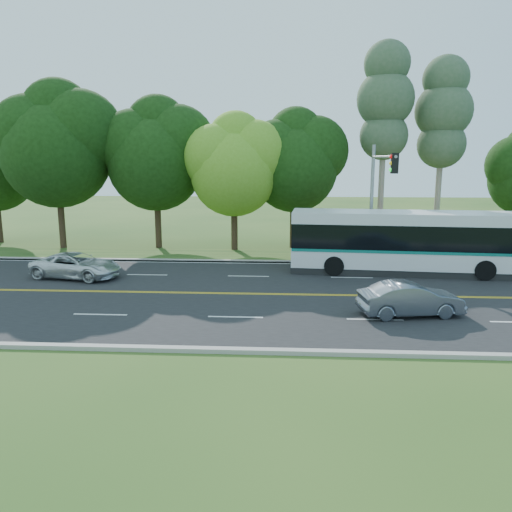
# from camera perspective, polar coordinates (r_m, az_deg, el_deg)

# --- Properties ---
(ground) EXTENTS (120.00, 120.00, 0.00)m
(ground) POSITION_cam_1_polar(r_m,az_deg,el_deg) (23.32, -0.28, -4.38)
(ground) COLOR #274A18
(ground) RESTS_ON ground
(road) EXTENTS (60.00, 14.00, 0.02)m
(road) POSITION_cam_1_polar(r_m,az_deg,el_deg) (23.32, -0.28, -4.36)
(road) COLOR black
(road) RESTS_ON ground
(curb_north) EXTENTS (60.00, 0.30, 0.15)m
(curb_north) POSITION_cam_1_polar(r_m,az_deg,el_deg) (30.25, 0.57, -0.62)
(curb_north) COLOR #A09990
(curb_north) RESTS_ON ground
(curb_south) EXTENTS (60.00, 0.30, 0.15)m
(curb_south) POSITION_cam_1_polar(r_m,az_deg,el_deg) (16.54, -1.87, -10.76)
(curb_south) COLOR #A09990
(curb_south) RESTS_ON ground
(grass_verge) EXTENTS (60.00, 4.00, 0.10)m
(grass_verge) POSITION_cam_1_polar(r_m,az_deg,el_deg) (32.06, 0.73, 0.01)
(grass_verge) COLOR #274A18
(grass_verge) RESTS_ON ground
(lane_markings) EXTENTS (57.60, 13.82, 0.00)m
(lane_markings) POSITION_cam_1_polar(r_m,az_deg,el_deg) (23.32, -0.51, -4.32)
(lane_markings) COLOR gold
(lane_markings) RESTS_ON road
(tree_row) EXTENTS (44.70, 9.10, 13.84)m
(tree_row) POSITION_cam_1_polar(r_m,az_deg,el_deg) (35.18, -7.60, 11.84)
(tree_row) COLOR black
(tree_row) RESTS_ON ground
(bougainvillea_hedge) EXTENTS (9.50, 2.25, 1.50)m
(bougainvillea_hedge) POSITION_cam_1_polar(r_m,az_deg,el_deg) (31.60, 13.79, 0.75)
(bougainvillea_hedge) COLOR maroon
(bougainvillea_hedge) RESTS_ON ground
(traffic_signal) EXTENTS (0.42, 6.10, 7.00)m
(traffic_signal) POSITION_cam_1_polar(r_m,az_deg,el_deg) (28.33, 13.77, 7.65)
(traffic_signal) COLOR gray
(traffic_signal) RESTS_ON ground
(transit_bus) EXTENTS (13.01, 3.80, 3.36)m
(transit_bus) POSITION_cam_1_polar(r_m,az_deg,el_deg) (28.49, 17.18, 1.43)
(transit_bus) COLOR silver
(transit_bus) RESTS_ON road
(sedan) EXTENTS (4.28, 2.10, 1.35)m
(sedan) POSITION_cam_1_polar(r_m,az_deg,el_deg) (20.94, 17.24, -4.74)
(sedan) COLOR slate
(sedan) RESTS_ON road
(suv) EXTENTS (5.03, 3.04, 1.31)m
(suv) POSITION_cam_1_polar(r_m,az_deg,el_deg) (27.92, -19.83, -1.03)
(suv) COLOR silver
(suv) RESTS_ON road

